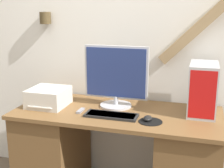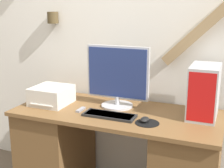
{
  "view_description": "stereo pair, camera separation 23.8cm",
  "coord_description": "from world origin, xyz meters",
  "views": [
    {
      "loc": [
        0.61,
        -1.87,
        1.6
      ],
      "look_at": [
        -0.04,
        0.35,
        1.0
      ],
      "focal_mm": 50.0,
      "sensor_mm": 36.0,
      "label": 1
    },
    {
      "loc": [
        0.83,
        -1.79,
        1.6
      ],
      "look_at": [
        -0.04,
        0.35,
        1.0
      ],
      "focal_mm": 50.0,
      "sensor_mm": 36.0,
      "label": 2
    }
  ],
  "objects": [
    {
      "name": "wall_back",
      "position": [
        -0.0,
        0.75,
        1.36
      ],
      "size": [
        6.4,
        0.15,
        2.77
      ],
      "color": "white",
      "rests_on": "ground_plane"
    },
    {
      "name": "desk",
      "position": [
        0.0,
        0.35,
        0.41
      ],
      "size": [
        1.59,
        0.7,
        0.78
      ],
      "color": "brown",
      "rests_on": "ground_plane"
    },
    {
      "name": "mouse",
      "position": [
        0.27,
        0.21,
        0.8
      ],
      "size": [
        0.06,
        0.09,
        0.03
      ],
      "color": "black",
      "rests_on": "mousepad"
    },
    {
      "name": "computer_tower",
      "position": [
        0.63,
        0.47,
        0.98
      ],
      "size": [
        0.2,
        0.34,
        0.39
      ],
      "color": "#B2B2B7",
      "rests_on": "desk"
    },
    {
      "name": "monitor",
      "position": [
        -0.04,
        0.46,
        1.04
      ],
      "size": [
        0.52,
        0.26,
        0.49
      ],
      "color": "#B7B7BC",
      "rests_on": "desk"
    },
    {
      "name": "keyboard",
      "position": [
        -0.01,
        0.22,
        0.8
      ],
      "size": [
        0.39,
        0.15,
        0.02
      ],
      "color": "black",
      "rests_on": "desk"
    },
    {
      "name": "mousepad",
      "position": [
        0.29,
        0.19,
        0.79
      ],
      "size": [
        0.17,
        0.17,
        0.0
      ],
      "color": "black",
      "rests_on": "desk"
    },
    {
      "name": "printer",
      "position": [
        -0.57,
        0.32,
        0.86
      ],
      "size": [
        0.29,
        0.31,
        0.15
      ],
      "color": "beige",
      "rests_on": "desk"
    },
    {
      "name": "remote_control",
      "position": [
        -0.27,
        0.25,
        0.79
      ],
      "size": [
        0.03,
        0.11,
        0.02
      ],
      "color": "gray",
      "rests_on": "desk"
    }
  ]
}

